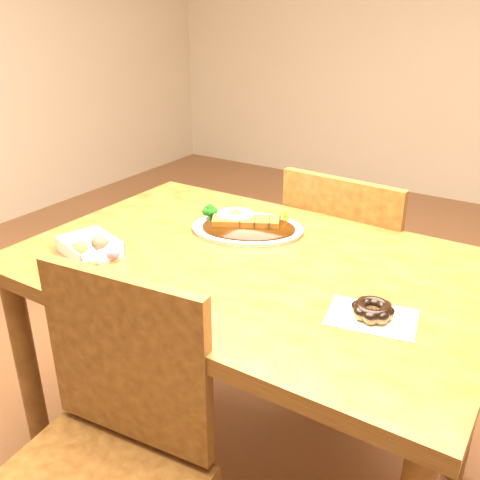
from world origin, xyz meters
The scene contains 7 objects.
ground centered at (0.00, 0.00, 0.00)m, with size 6.00×6.00×0.00m, color brown.
table centered at (0.00, 0.00, 0.65)m, with size 1.20×0.80×0.75m.
chair_far centered at (0.08, 0.53, 0.48)m, with size 0.44×0.44×0.87m.
chair_near centered at (-0.04, -0.54, 0.48)m, with size 0.46×0.46×0.87m.
katsu_curry_plate centered at (-0.12, 0.15, 0.77)m, with size 0.38×0.33×0.06m.
donut_box centered at (-0.38, -0.20, 0.77)m, with size 0.19×0.16×0.04m.
pon_de_ring centered at (0.36, -0.10, 0.77)m, with size 0.20×0.16×0.04m.
Camera 1 is at (0.64, -1.06, 1.36)m, focal length 40.00 mm.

